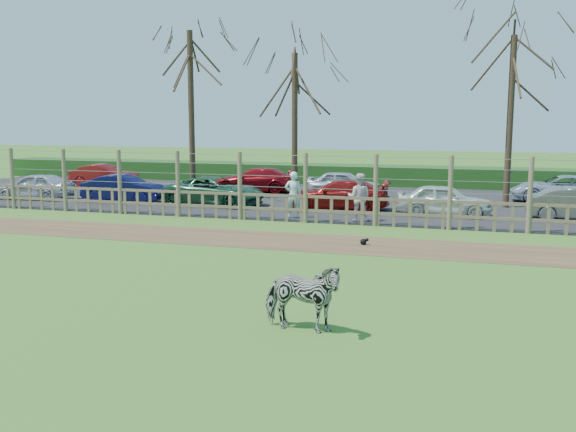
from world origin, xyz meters
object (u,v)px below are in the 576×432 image
(tree_mid, at_px, (295,91))
(car_0, at_px, (35,186))
(car_3, at_px, (338,195))
(car_10, at_px, (344,184))
(car_1, at_px, (124,188))
(car_7, at_px, (104,176))
(car_9, at_px, (255,180))
(visitor_b, at_px, (359,197))
(tree_right, at_px, (512,80))
(car_4, at_px, (445,200))
(zebra, at_px, (302,297))
(crow, at_px, (364,242))
(car_12, at_px, (561,189))
(car_2, at_px, (215,191))
(visitor_a, at_px, (293,195))
(tree_left, at_px, (190,74))

(tree_mid, bearing_deg, car_0, -166.13)
(car_3, height_order, car_10, same)
(car_1, distance_m, car_7, 6.79)
(car_0, xyz_separation_m, car_9, (8.65, 5.57, 0.00))
(tree_mid, bearing_deg, visitor_b, -51.76)
(car_1, bearing_deg, tree_right, -83.53)
(car_4, height_order, car_10, same)
(zebra, height_order, car_3, zebra)
(crow, xyz_separation_m, car_12, (6.65, 11.70, 0.54))
(visitor_b, xyz_separation_m, car_10, (-2.02, 7.10, -0.26))
(zebra, height_order, car_4, zebra)
(zebra, distance_m, crow, 8.02)
(car_0, distance_m, car_3, 13.98)
(zebra, distance_m, car_3, 15.02)
(car_3, relative_size, car_10, 1.17)
(car_4, xyz_separation_m, car_12, (4.69, 5.42, 0.00))
(car_0, xyz_separation_m, car_10, (13.28, 5.11, 0.00))
(car_2, height_order, car_9, same)
(zebra, bearing_deg, tree_right, -9.42)
(crow, distance_m, car_3, 7.19)
(tree_mid, bearing_deg, crow, -62.12)
(tree_right, height_order, car_4, tree_right)
(zebra, distance_m, visitor_b, 12.15)
(car_10, bearing_deg, tree_mid, 140.35)
(car_1, bearing_deg, tree_mid, -74.26)
(tree_mid, relative_size, car_3, 1.65)
(visitor_a, relative_size, car_3, 0.42)
(tree_mid, distance_m, car_2, 5.60)
(car_1, distance_m, car_10, 10.09)
(crow, bearing_deg, tree_mid, 117.88)
(car_3, bearing_deg, car_2, -91.80)
(car_10, bearing_deg, car_0, 109.51)
(car_2, distance_m, car_10, 6.53)
(car_4, relative_size, car_10, 1.00)
(zebra, bearing_deg, car_2, 31.80)
(tree_mid, distance_m, car_10, 5.12)
(tree_left, height_order, zebra, tree_left)
(car_7, bearing_deg, car_3, -113.81)
(car_10, height_order, car_12, same)
(visitor_b, bearing_deg, car_12, -137.20)
(tree_right, bearing_deg, car_4, -126.53)
(car_7, bearing_deg, tree_right, -100.89)
(crow, height_order, car_0, car_0)
(crow, bearing_deg, tree_right, 65.53)
(tree_mid, bearing_deg, car_2, -140.56)
(tree_mid, relative_size, tree_right, 0.93)
(crow, bearing_deg, visitor_b, 102.58)
(zebra, bearing_deg, tree_left, 34.35)
(visitor_a, xyz_separation_m, car_4, (5.36, 2.11, -0.26))
(tree_left, relative_size, car_7, 2.16)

